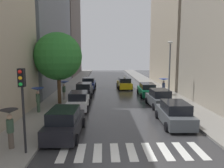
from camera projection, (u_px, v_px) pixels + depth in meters
ground_plane at (113, 88)px, 32.88m from camera, size 28.00×72.00×0.04m
sidewalk_left at (70, 88)px, 32.62m from camera, size 3.00×72.00×0.15m
sidewalk_right at (156, 87)px, 33.13m from camera, size 3.00×72.00×0.15m
crosswalk_stripes at (132, 152)px, 11.46m from camera, size 7.65×2.20×0.01m
building_left_mid at (39, 18)px, 32.16m from camera, size 6.00×21.24×20.98m
building_left_far at (65, 29)px, 53.23m from camera, size 6.00×19.20×22.57m
building_right_mid at (179, 20)px, 35.38m from camera, size 6.00×16.10×21.17m
parked_car_left_nearest at (65, 123)px, 13.66m from camera, size 2.25×4.75×1.76m
parked_car_left_second at (79, 101)px, 20.29m from camera, size 2.03×4.23×1.65m
parked_car_left_third at (84, 90)px, 26.36m from camera, size 2.20×4.27×1.67m
parked_car_left_fourth at (89, 83)px, 32.64m from camera, size 2.13×4.42×1.64m
parked_car_right_nearest at (175, 114)px, 15.78m from camera, size 2.20×4.59×1.72m
parked_car_right_second at (159, 99)px, 21.16m from camera, size 2.15×4.18×1.74m
parked_car_right_third at (147, 90)px, 26.64m from camera, size 2.08×4.81×1.58m
taxi_midroad at (124, 83)px, 32.39m from camera, size 2.16×4.63×1.81m
pedestrian_foreground at (10, 121)px, 11.33m from camera, size 0.91×0.91×2.12m
pedestrian_near_tree at (38, 94)px, 18.48m from camera, size 1.11×1.11×2.12m
pedestrian_by_kerb at (164, 83)px, 26.69m from camera, size 1.14×1.14×1.96m
pedestrian_far_side at (64, 86)px, 23.69m from camera, size 1.08×1.08×2.00m
street_tree_left at (58, 56)px, 21.38m from camera, size 4.72×4.72×7.12m
traffic_light_left_corner at (22, 92)px, 10.56m from camera, size 0.30×0.42×4.30m
lamp_post_right at (170, 66)px, 22.92m from camera, size 0.60×0.28×6.33m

